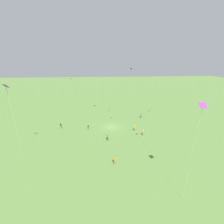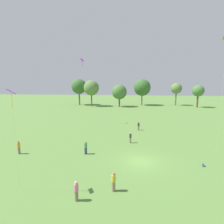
# 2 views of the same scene
# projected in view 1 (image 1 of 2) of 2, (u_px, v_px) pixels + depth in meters

# --- Properties ---
(ground_plane) EXTENTS (240.00, 240.00, 0.00)m
(ground_plane) POSITION_uv_depth(u_px,v_px,m) (112.00, 127.00, 43.71)
(ground_plane) COLOR #5B843D
(person_0) EXTENTS (0.47, 0.47, 1.75)m
(person_0) POSITION_uv_depth(u_px,v_px,m) (134.00, 128.00, 41.33)
(person_0) COLOR #847056
(person_0) RESTS_ON ground_plane
(person_1) EXTENTS (0.42, 0.42, 1.71)m
(person_1) POSITION_uv_depth(u_px,v_px,m) (88.00, 127.00, 41.73)
(person_1) COLOR #847056
(person_1) RESTS_ON ground_plane
(person_2) EXTENTS (0.58, 0.58, 1.76)m
(person_2) POSITION_uv_depth(u_px,v_px,m) (107.00, 137.00, 36.56)
(person_2) COLOR #333D5B
(person_2) RESTS_ON ground_plane
(person_3) EXTENTS (0.38, 0.38, 1.69)m
(person_3) POSITION_uv_depth(u_px,v_px,m) (143.00, 132.00, 38.80)
(person_3) COLOR #847056
(person_3) RESTS_ON ground_plane
(person_4) EXTENTS (0.44, 0.44, 1.62)m
(person_4) POSITION_uv_depth(u_px,v_px,m) (141.00, 116.00, 50.17)
(person_4) COLOR #4C4C51
(person_4) RESTS_ON ground_plane
(person_5) EXTENTS (0.57, 0.57, 1.68)m
(person_5) POSITION_uv_depth(u_px,v_px,m) (61.00, 126.00, 42.67)
(person_5) COLOR #847056
(person_5) RESTS_ON ground_plane
(person_6) EXTENTS (0.52, 0.52, 1.77)m
(person_6) POSITION_uv_depth(u_px,v_px,m) (115.00, 160.00, 28.29)
(person_6) COLOR #847056
(person_6) RESTS_ON ground_plane
(kite_0) EXTENTS (1.16, 1.16, 15.08)m
(kite_0) POSITION_uv_depth(u_px,v_px,m) (131.00, 71.00, 60.70)
(kite_0) COLOR black
(kite_0) RESTS_ON ground_plane
(kite_1) EXTENTS (1.05, 1.17, 14.89)m
(kite_1) POSITION_uv_depth(u_px,v_px,m) (7.00, 90.00, 26.03)
(kite_1) COLOR purple
(kite_1) RESTS_ON ground_plane
(kite_2) EXTENTS (0.77, 0.91, 14.44)m
(kite_2) POSITION_uv_depth(u_px,v_px,m) (202.00, 112.00, 16.96)
(kite_2) COLOR purple
(kite_2) RESTS_ON ground_plane
(kite_3) EXTENTS (0.93, 0.97, 8.93)m
(kite_3) POSITION_uv_depth(u_px,v_px,m) (150.00, 113.00, 31.31)
(kite_3) COLOR purple
(kite_3) RESTS_ON ground_plane
(kite_4) EXTENTS (1.14, 0.95, 15.51)m
(kite_4) POSITION_uv_depth(u_px,v_px,m) (96.00, 73.00, 48.29)
(kite_4) COLOR orange
(kite_4) RESTS_ON ground_plane
(kite_5) EXTENTS (0.74, 0.78, 12.21)m
(kite_5) POSITION_uv_depth(u_px,v_px,m) (71.00, 81.00, 53.58)
(kite_5) COLOR green
(kite_5) RESTS_ON ground_plane
(picnic_bag_0) EXTENTS (0.38, 0.38, 0.22)m
(picnic_bag_0) POSITION_uv_depth(u_px,v_px,m) (109.00, 110.00, 57.21)
(picnic_bag_0) COLOR #33518C
(picnic_bag_0) RESTS_ON ground_plane
(picnic_bag_1) EXTENTS (0.26, 0.38, 0.30)m
(picnic_bag_1) POSITION_uv_depth(u_px,v_px,m) (111.00, 118.00, 50.27)
(picnic_bag_1) COLOR #33518C
(picnic_bag_1) RESTS_ON ground_plane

